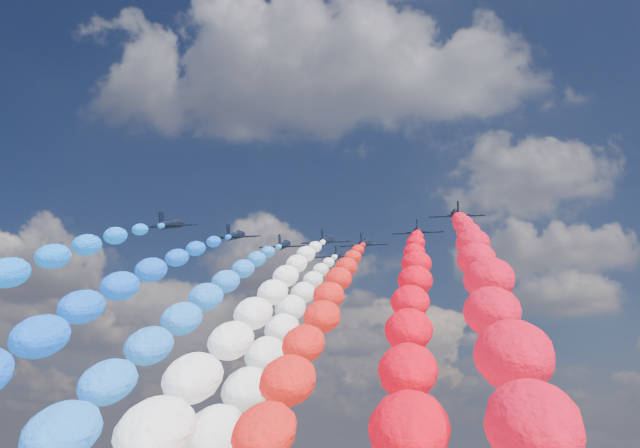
# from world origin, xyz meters

# --- Properties ---
(jet_0) EXTENTS (10.35, 13.60, 6.73)m
(jet_0) POSITION_xyz_m (-25.96, -6.38, 104.55)
(jet_0) COLOR black
(jet_1) EXTENTS (9.98, 13.34, 6.73)m
(jet_1) POSITION_xyz_m (-16.28, 2.66, 104.55)
(jet_1) COLOR black
(trail_1) EXTENTS (5.96, 124.57, 61.55)m
(trail_1) POSITION_xyz_m (-16.28, -61.79, 75.04)
(trail_1) COLOR blue
(jet_2) EXTENTS (9.72, 13.15, 6.73)m
(jet_2) POSITION_xyz_m (-8.45, 10.98, 104.55)
(jet_2) COLOR black
(trail_2) EXTENTS (5.96, 124.57, 61.55)m
(trail_2) POSITION_xyz_m (-8.45, -53.46, 75.04)
(trail_2) COLOR blue
(jet_3) EXTENTS (9.88, 13.27, 6.73)m
(jet_3) POSITION_xyz_m (0.57, 8.79, 104.55)
(jet_3) COLOR black
(trail_3) EXTENTS (5.96, 124.57, 61.55)m
(trail_3) POSITION_xyz_m (0.57, -55.66, 75.04)
(trail_3) COLOR white
(jet_4) EXTENTS (10.24, 13.53, 6.73)m
(jet_4) POSITION_xyz_m (1.23, 20.71, 104.55)
(jet_4) COLOR black
(trail_4) EXTENTS (5.96, 124.57, 61.55)m
(trail_4) POSITION_xyz_m (1.23, -43.73, 75.04)
(trail_4) COLOR silver
(jet_5) EXTENTS (10.17, 13.47, 6.73)m
(jet_5) POSITION_xyz_m (7.87, 12.10, 104.55)
(jet_5) COLOR black
(trail_5) EXTENTS (5.96, 124.57, 61.55)m
(trail_5) POSITION_xyz_m (7.87, -52.35, 75.04)
(trail_5) COLOR red
(jet_6) EXTENTS (9.69, 13.13, 6.73)m
(jet_6) POSITION_xyz_m (18.62, 4.63, 104.55)
(jet_6) COLOR black
(trail_6) EXTENTS (5.96, 124.57, 61.55)m
(trail_6) POSITION_xyz_m (18.62, -59.81, 75.04)
(trail_6) COLOR red
(jet_7) EXTENTS (10.05, 13.39, 6.73)m
(jet_7) POSITION_xyz_m (25.51, -4.89, 104.55)
(jet_7) COLOR black
(trail_7) EXTENTS (5.96, 124.57, 61.55)m
(trail_7) POSITION_xyz_m (25.51, -69.33, 75.04)
(trail_7) COLOR red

